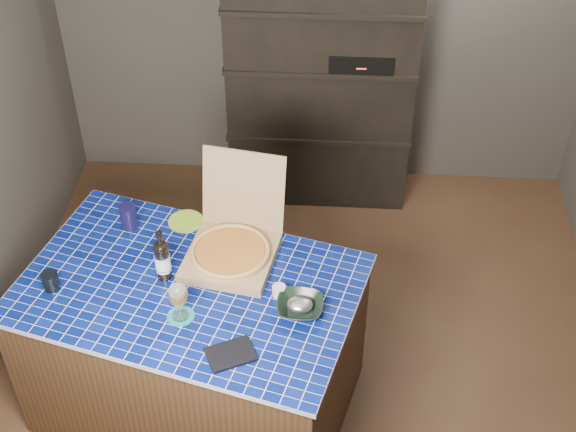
# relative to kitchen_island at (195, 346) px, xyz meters

# --- Properties ---
(room) EXTENTS (3.50, 3.50, 3.50)m
(room) POSITION_rel_kitchen_island_xyz_m (0.57, 0.36, 0.81)
(room) COLOR brown
(room) RESTS_ON ground
(shelving_unit) EXTENTS (1.20, 0.41, 1.80)m
(shelving_unit) POSITION_rel_kitchen_island_xyz_m (0.57, 1.89, 0.47)
(shelving_unit) COLOR black
(shelving_unit) RESTS_ON floor
(kitchen_island) EXTENTS (1.80, 1.39, 0.87)m
(kitchen_island) POSITION_rel_kitchen_island_xyz_m (0.00, 0.00, 0.00)
(kitchen_island) COLOR #462F1B
(kitchen_island) RESTS_ON floor
(pizza_box) EXTENTS (0.50, 0.58, 0.46)m
(pizza_box) POSITION_rel_kitchen_island_xyz_m (0.19, 0.21, 0.50)
(pizza_box) COLOR #9F8052
(pizza_box) RESTS_ON kitchen_island
(mead_bottle) EXTENTS (0.08, 0.08, 0.29)m
(mead_bottle) POSITION_rel_kitchen_island_xyz_m (-0.12, 0.06, 0.55)
(mead_bottle) COLOR black
(mead_bottle) RESTS_ON kitchen_island
(teal_trivet) EXTENTS (0.13, 0.13, 0.01)m
(teal_trivet) POSITION_rel_kitchen_island_xyz_m (-0.00, -0.20, 0.44)
(teal_trivet) COLOR #177B7A
(teal_trivet) RESTS_ON kitchen_island
(wine_glass) EXTENTS (0.09, 0.09, 0.20)m
(wine_glass) POSITION_rel_kitchen_island_xyz_m (-0.00, -0.20, 0.58)
(wine_glass) COLOR white
(wine_glass) RESTS_ON teal_trivet
(tumbler) EXTENTS (0.08, 0.08, 0.09)m
(tumbler) POSITION_rel_kitchen_island_xyz_m (-0.64, -0.05, 0.48)
(tumbler) COLOR black
(tumbler) RESTS_ON kitchen_island
(dvd_case) EXTENTS (0.25, 0.22, 0.02)m
(dvd_case) POSITION_rel_kitchen_island_xyz_m (0.25, -0.41, 0.44)
(dvd_case) COLOR black
(dvd_case) RESTS_ON kitchen_island
(bowl) EXTENTS (0.22, 0.22, 0.05)m
(bowl) POSITION_rel_kitchen_island_xyz_m (0.54, -0.12, 0.46)
(bowl) COLOR black
(bowl) RESTS_ON kitchen_island
(foil_contents) EXTENTS (0.12, 0.10, 0.06)m
(foil_contents) POSITION_rel_kitchen_island_xyz_m (0.54, -0.12, 0.48)
(foil_contents) COLOR silver
(foil_contents) RESTS_ON bowl
(white_jar) EXTENTS (0.06, 0.06, 0.05)m
(white_jar) POSITION_rel_kitchen_island_xyz_m (0.44, -0.03, 0.46)
(white_jar) COLOR silver
(white_jar) RESTS_ON kitchen_island
(navy_cup) EXTENTS (0.09, 0.09, 0.14)m
(navy_cup) POSITION_rel_kitchen_island_xyz_m (-0.37, 0.41, 0.50)
(navy_cup) COLOR black
(navy_cup) RESTS_ON kitchen_island
(green_trivet) EXTENTS (0.18, 0.18, 0.01)m
(green_trivet) POSITION_rel_kitchen_island_xyz_m (-0.09, 0.46, 0.44)
(green_trivet) COLOR #8DBD28
(green_trivet) RESTS_ON kitchen_island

